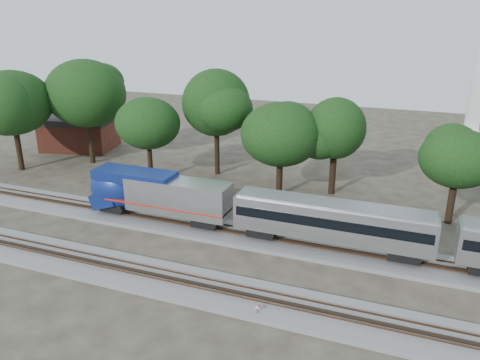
# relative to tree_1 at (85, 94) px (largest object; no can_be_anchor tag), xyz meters

# --- Properties ---
(ground) EXTENTS (160.00, 160.00, 0.00)m
(ground) POSITION_rel_tree_1_xyz_m (28.70, -21.02, -10.25)
(ground) COLOR #383328
(ground) RESTS_ON ground
(track_far) EXTENTS (160.00, 5.00, 0.73)m
(track_far) POSITION_rel_tree_1_xyz_m (28.70, -15.02, -10.04)
(track_far) COLOR slate
(track_far) RESTS_ON ground
(track_near) EXTENTS (160.00, 5.00, 0.73)m
(track_near) POSITION_rel_tree_1_xyz_m (28.70, -25.02, -10.04)
(track_near) COLOR slate
(track_near) RESTS_ON ground
(switch_stand_red) EXTENTS (0.28, 0.06, 0.87)m
(switch_stand_red) POSITION_rel_tree_1_xyz_m (35.06, -26.54, -9.69)
(switch_stand_red) COLOR #512D19
(switch_stand_red) RESTS_ON ground
(switch_stand_white) EXTENTS (0.30, 0.09, 0.96)m
(switch_stand_white) POSITION_rel_tree_1_xyz_m (35.06, -26.80, -9.63)
(switch_stand_white) COLOR #512D19
(switch_stand_white) RESTS_ON ground
(switch_lever) EXTENTS (0.56, 0.41, 0.30)m
(switch_lever) POSITION_rel_tree_1_xyz_m (34.65, -26.91, -10.10)
(switch_lever) COLOR #512D19
(switch_lever) RESTS_ON ground
(brick_building) EXTENTS (12.42, 9.99, 5.28)m
(brick_building) POSITION_rel_tree_1_xyz_m (-6.80, 5.83, -7.59)
(brick_building) COLOR brown
(brick_building) RESTS_ON ground
(tree_0) EXTENTS (9.67, 9.67, 13.64)m
(tree_0) POSITION_rel_tree_1_xyz_m (-7.35, -6.34, -0.74)
(tree_0) COLOR black
(tree_0) RESTS_ON ground
(tree_1) EXTENTS (10.43, 10.43, 14.70)m
(tree_1) POSITION_rel_tree_1_xyz_m (0.00, 0.00, 0.00)
(tree_1) COLOR black
(tree_1) RESTS_ON ground
(tree_2) EXTENTS (7.84, 7.84, 11.05)m
(tree_2) POSITION_rel_tree_1_xyz_m (12.18, -3.62, -2.55)
(tree_2) COLOR black
(tree_2) RESTS_ON ground
(tree_3) EXTENTS (10.04, 10.04, 14.16)m
(tree_3) POSITION_rel_tree_1_xyz_m (19.37, 1.92, -0.38)
(tree_3) COLOR black
(tree_3) RESTS_ON ground
(tree_4) EXTENTS (7.75, 7.75, 10.92)m
(tree_4) POSITION_rel_tree_1_xyz_m (29.61, -2.72, -2.65)
(tree_4) COLOR black
(tree_4) RESTS_ON ground
(tree_5) EXTENTS (8.36, 8.36, 11.78)m
(tree_5) POSITION_rel_tree_1_xyz_m (35.50, 0.10, -2.04)
(tree_5) COLOR black
(tree_5) RESTS_ON ground
(tree_6) EXTENTS (7.25, 7.25, 10.23)m
(tree_6) POSITION_rel_tree_1_xyz_m (48.68, -4.07, -3.13)
(tree_6) COLOR black
(tree_6) RESTS_ON ground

